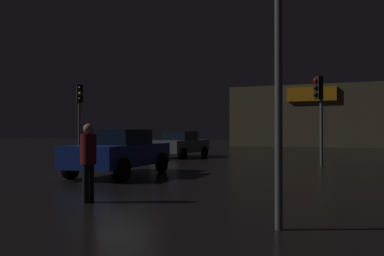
% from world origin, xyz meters
% --- Properties ---
extents(ground_plane, '(120.00, 120.00, 0.00)m').
position_xyz_m(ground_plane, '(0.00, 0.00, 0.00)').
color(ground_plane, black).
extents(store_building, '(16.36, 9.06, 5.99)m').
position_xyz_m(store_building, '(3.25, 32.96, 3.00)').
color(store_building, brown).
rests_on(store_building, ground).
extents(traffic_signal_main, '(0.42, 0.42, 4.11)m').
position_xyz_m(traffic_signal_main, '(-6.73, 6.55, 2.97)').
color(traffic_signal_main, '#595B60').
rests_on(traffic_signal_main, ground).
extents(traffic_signal_cross_left, '(0.42, 0.42, 3.93)m').
position_xyz_m(traffic_signal_cross_left, '(6.19, 6.48, 2.82)').
color(traffic_signal_cross_left, '#595B60').
rests_on(traffic_signal_cross_left, ground).
extents(traffic_signal_cross_right, '(0.42, 0.42, 4.58)m').
position_xyz_m(traffic_signal_cross_right, '(6.81, -6.32, 3.40)').
color(traffic_signal_cross_right, '#595B60').
rests_on(traffic_signal_cross_right, ground).
extents(car_near, '(2.27, 4.63, 1.57)m').
position_xyz_m(car_near, '(0.30, -0.48, 0.81)').
color(car_near, navy).
rests_on(car_near, ground).
extents(car_crossing, '(2.09, 4.32, 1.52)m').
position_xyz_m(car_crossing, '(-1.87, 9.61, 0.76)').
color(car_crossing, slate).
rests_on(car_crossing, ground).
extents(pedestrian, '(0.36, 0.36, 1.68)m').
position_xyz_m(pedestrian, '(2.67, -5.44, 0.98)').
color(pedestrian, black).
rests_on(pedestrian, ground).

